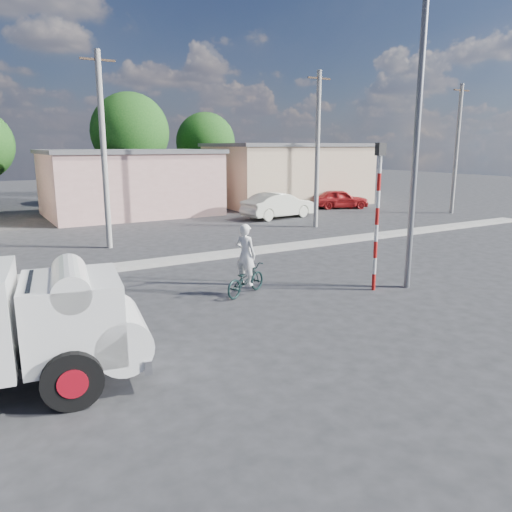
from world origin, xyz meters
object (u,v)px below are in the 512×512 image
bicycle (246,280)px  car_cream (278,205)px  car_red (340,199)px  traffic_pole (378,205)px  streetlight (414,121)px  cyclist (246,265)px

bicycle → car_cream: (9.52, 12.80, 0.31)m
car_cream → car_red: bearing=-81.6°
traffic_pole → streetlight: (0.94, -0.30, 2.37)m
cyclist → car_red: cyclist is taller
cyclist → car_red: size_ratio=0.47×
traffic_pole → car_red: bearing=52.8°
traffic_pole → streetlight: 2.56m
cyclist → traffic_pole: traffic_pole is taller
car_cream → car_red: 6.53m
bicycle → cyclist: bearing=-0.0°
car_cream → streetlight: size_ratio=0.52×
car_red → traffic_pole: 20.34m
bicycle → car_cream: size_ratio=0.37×
traffic_pole → car_cream: bearing=67.5°
car_red → cyclist: bearing=156.5°
cyclist → bicycle: bearing=-0.0°
bicycle → car_cream: car_cream is taller
streetlight → car_red: bearing=55.5°
bicycle → car_red: car_red is taller
cyclist → streetlight: streetlight is taller
cyclist → streetlight: 6.34m
bicycle → car_red: size_ratio=0.45×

